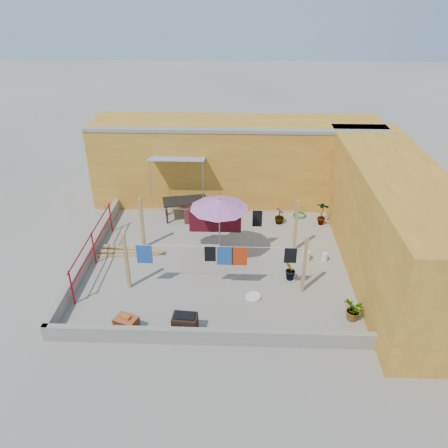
{
  "coord_description": "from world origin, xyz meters",
  "views": [
    {
      "loc": [
        0.63,
        -11.52,
        7.83
      ],
      "look_at": [
        0.19,
        0.3,
        1.21
      ],
      "focal_mm": 35.0,
      "sensor_mm": 36.0,
      "label": 1
    }
  ],
  "objects_px": {
    "water_jug_a": "(325,257)",
    "plant_back_a": "(219,217)",
    "patio_umbrella": "(219,204)",
    "brazier": "(185,324)",
    "outdoor_table": "(185,202)",
    "water_jug_b": "(306,256)",
    "brick_stack": "(127,324)",
    "green_hose": "(300,215)",
    "white_basin": "(253,297)"
  },
  "relations": [
    {
      "from": "outdoor_table",
      "to": "brazier",
      "type": "xyz_separation_m",
      "value": [
        0.7,
        -6.1,
        -0.4
      ]
    },
    {
      "from": "plant_back_a",
      "to": "white_basin",
      "type": "bearing_deg",
      "value": -73.82
    },
    {
      "from": "water_jug_a",
      "to": "plant_back_a",
      "type": "height_order",
      "value": "plant_back_a"
    },
    {
      "from": "patio_umbrella",
      "to": "plant_back_a",
      "type": "height_order",
      "value": "patio_umbrella"
    },
    {
      "from": "outdoor_table",
      "to": "brazier",
      "type": "height_order",
      "value": "outdoor_table"
    },
    {
      "from": "brick_stack",
      "to": "brazier",
      "type": "bearing_deg",
      "value": 0.0
    },
    {
      "from": "plant_back_a",
      "to": "water_jug_a",
      "type": "bearing_deg",
      "value": -30.21
    },
    {
      "from": "water_jug_b",
      "to": "plant_back_a",
      "type": "bearing_deg",
      "value": 144.73
    },
    {
      "from": "plant_back_a",
      "to": "brick_stack",
      "type": "bearing_deg",
      "value": -111.08
    },
    {
      "from": "water_jug_b",
      "to": "brick_stack",
      "type": "bearing_deg",
      "value": -145.81
    },
    {
      "from": "white_basin",
      "to": "plant_back_a",
      "type": "height_order",
      "value": "plant_back_a"
    },
    {
      "from": "patio_umbrella",
      "to": "brazier",
      "type": "xyz_separation_m",
      "value": [
        -0.72,
        -3.38,
        -1.69
      ]
    },
    {
      "from": "patio_umbrella",
      "to": "plant_back_a",
      "type": "relative_size",
      "value": 2.5
    },
    {
      "from": "patio_umbrella",
      "to": "water_jug_b",
      "type": "relative_size",
      "value": 5.75
    },
    {
      "from": "brick_stack",
      "to": "brazier",
      "type": "xyz_separation_m",
      "value": [
        1.49,
        0.0,
        0.06
      ]
    },
    {
      "from": "brazier",
      "to": "water_jug_a",
      "type": "bearing_deg",
      "value": 39.83
    },
    {
      "from": "patio_umbrella",
      "to": "white_basin",
      "type": "height_order",
      "value": "patio_umbrella"
    },
    {
      "from": "water_jug_a",
      "to": "water_jug_b",
      "type": "height_order",
      "value": "water_jug_b"
    },
    {
      "from": "water_jug_a",
      "to": "green_hose",
      "type": "distance_m",
      "value": 3.04
    },
    {
      "from": "outdoor_table",
      "to": "green_hose",
      "type": "xyz_separation_m",
      "value": [
        4.32,
        0.3,
        -0.64
      ]
    },
    {
      "from": "patio_umbrella",
      "to": "water_jug_b",
      "type": "xyz_separation_m",
      "value": [
        2.76,
        -0.0,
        -1.79
      ]
    },
    {
      "from": "patio_umbrella",
      "to": "brick_stack",
      "type": "bearing_deg",
      "value": -123.22
    },
    {
      "from": "outdoor_table",
      "to": "plant_back_a",
      "type": "distance_m",
      "value": 1.48
    },
    {
      "from": "patio_umbrella",
      "to": "green_hose",
      "type": "xyz_separation_m",
      "value": [
        2.91,
        3.02,
        -1.92
      ]
    },
    {
      "from": "green_hose",
      "to": "brick_stack",
      "type": "bearing_deg",
      "value": -128.65
    },
    {
      "from": "brazier",
      "to": "water_jug_b",
      "type": "relative_size",
      "value": 1.71
    },
    {
      "from": "outdoor_table",
      "to": "water_jug_a",
      "type": "height_order",
      "value": "outdoor_table"
    },
    {
      "from": "water_jug_b",
      "to": "brazier",
      "type": "bearing_deg",
      "value": -135.84
    },
    {
      "from": "white_basin",
      "to": "patio_umbrella",
      "type": "bearing_deg",
      "value": 117.87
    },
    {
      "from": "outdoor_table",
      "to": "green_hose",
      "type": "height_order",
      "value": "outdoor_table"
    },
    {
      "from": "outdoor_table",
      "to": "plant_back_a",
      "type": "xyz_separation_m",
      "value": [
        1.29,
        -0.68,
        -0.24
      ]
    },
    {
      "from": "patio_umbrella",
      "to": "water_jug_b",
      "type": "distance_m",
      "value": 3.29
    },
    {
      "from": "water_jug_a",
      "to": "water_jug_b",
      "type": "distance_m",
      "value": 0.59
    },
    {
      "from": "brick_stack",
      "to": "water_jug_a",
      "type": "height_order",
      "value": "brick_stack"
    },
    {
      "from": "water_jug_a",
      "to": "plant_back_a",
      "type": "xyz_separation_m",
      "value": [
        -3.48,
        2.02,
        0.3
      ]
    },
    {
      "from": "water_jug_a",
      "to": "water_jug_b",
      "type": "bearing_deg",
      "value": -178.45
    },
    {
      "from": "water_jug_a",
      "to": "plant_back_a",
      "type": "bearing_deg",
      "value": 149.79
    },
    {
      "from": "plant_back_a",
      "to": "water_jug_b",
      "type": "bearing_deg",
      "value": -35.27
    },
    {
      "from": "patio_umbrella",
      "to": "outdoor_table",
      "type": "xyz_separation_m",
      "value": [
        -1.41,
        2.72,
        -1.28
      ]
    },
    {
      "from": "water_jug_b",
      "to": "plant_back_a",
      "type": "relative_size",
      "value": 0.43
    },
    {
      "from": "white_basin",
      "to": "green_hose",
      "type": "xyz_separation_m",
      "value": [
        1.87,
        4.98,
        -0.0
      ]
    },
    {
      "from": "white_basin",
      "to": "brazier",
      "type": "bearing_deg",
      "value": -140.92
    },
    {
      "from": "brazier",
      "to": "water_jug_b",
      "type": "xyz_separation_m",
      "value": [
        3.48,
        3.38,
        -0.1
      ]
    },
    {
      "from": "water_jug_b",
      "to": "plant_back_a",
      "type": "xyz_separation_m",
      "value": [
        -2.89,
        2.04,
        0.27
      ]
    },
    {
      "from": "outdoor_table",
      "to": "water_jug_b",
      "type": "xyz_separation_m",
      "value": [
        4.17,
        -2.72,
        -0.51
      ]
    },
    {
      "from": "white_basin",
      "to": "green_hose",
      "type": "distance_m",
      "value": 5.32
    },
    {
      "from": "brazier",
      "to": "white_basin",
      "type": "distance_m",
      "value": 2.27
    },
    {
      "from": "patio_umbrella",
      "to": "plant_back_a",
      "type": "xyz_separation_m",
      "value": [
        -0.12,
        2.04,
        -1.52
      ]
    },
    {
      "from": "patio_umbrella",
      "to": "brazier",
      "type": "height_order",
      "value": "patio_umbrella"
    },
    {
      "from": "brazier",
      "to": "green_hose",
      "type": "xyz_separation_m",
      "value": [
        3.62,
        6.4,
        -0.24
      ]
    }
  ]
}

